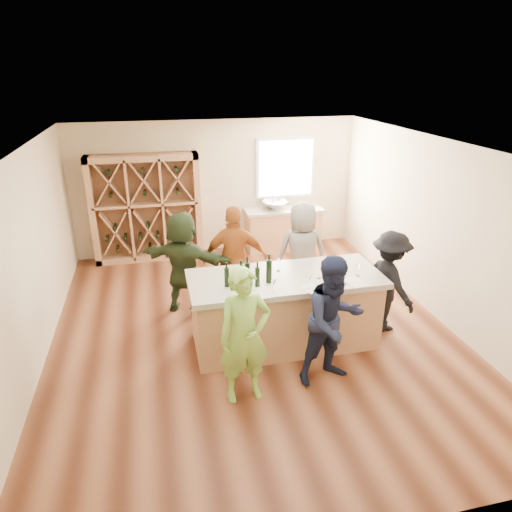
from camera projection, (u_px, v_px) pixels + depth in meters
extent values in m
cube|color=brown|center=(253.00, 332.00, 7.13)|extent=(6.00, 7.00, 0.10)
cube|color=white|center=(252.00, 144.00, 6.01)|extent=(6.00, 7.00, 0.10)
cube|color=beige|center=(217.00, 187.00, 9.76)|extent=(6.00, 0.10, 2.80)
cube|color=beige|center=(355.00, 417.00, 3.38)|extent=(6.00, 0.10, 2.80)
cube|color=beige|center=(24.00, 265.00, 5.94)|extent=(0.10, 7.00, 2.80)
cube|color=beige|center=(441.00, 230.00, 7.20)|extent=(0.10, 7.00, 2.80)
cube|color=white|center=(285.00, 168.00, 9.86)|extent=(1.30, 0.06, 1.30)
cube|color=white|center=(286.00, 168.00, 9.83)|extent=(1.18, 0.01, 1.18)
cube|color=tan|center=(146.00, 208.00, 9.32)|extent=(2.20, 0.45, 2.20)
cube|color=tan|center=(283.00, 230.00, 10.11)|extent=(1.60, 0.58, 0.86)
cube|color=#B0A390|center=(283.00, 210.00, 9.93)|extent=(1.70, 0.62, 0.06)
imported|color=silver|center=(275.00, 205.00, 9.84)|extent=(0.54, 0.54, 0.19)
cylinder|color=silver|center=(273.00, 200.00, 9.98)|extent=(0.02, 0.02, 0.30)
cube|color=tan|center=(285.00, 312.00, 6.60)|extent=(2.60, 1.00, 1.00)
cube|color=#B0A390|center=(286.00, 279.00, 6.39)|extent=(2.72, 1.12, 0.08)
cylinder|color=black|center=(227.00, 277.00, 6.03)|extent=(0.07, 0.07, 0.27)
cylinder|color=black|center=(241.00, 277.00, 5.96)|extent=(0.10, 0.10, 0.33)
cylinder|color=black|center=(247.00, 272.00, 6.14)|extent=(0.09, 0.09, 0.30)
cylinder|color=black|center=(257.00, 277.00, 6.04)|extent=(0.08, 0.08, 0.27)
cylinder|color=black|center=(269.00, 271.00, 6.14)|extent=(0.09, 0.09, 0.33)
cone|color=white|center=(273.00, 286.00, 5.88)|extent=(0.08, 0.08, 0.19)
cone|color=white|center=(309.00, 283.00, 5.98)|extent=(0.09, 0.09, 0.18)
cone|color=white|center=(345.00, 278.00, 6.10)|extent=(0.10, 0.10, 0.20)
cone|color=white|center=(319.00, 273.00, 6.28)|extent=(0.07, 0.07, 0.16)
cone|color=white|center=(358.00, 270.00, 6.35)|extent=(0.08, 0.08, 0.17)
cube|color=white|center=(266.00, 292.00, 5.92)|extent=(0.27, 0.35, 0.00)
cube|color=white|center=(312.00, 289.00, 6.02)|extent=(0.31, 0.36, 0.00)
cube|color=white|center=(355.00, 282.00, 6.20)|extent=(0.29, 0.36, 0.00)
imported|color=#8CC64C|center=(245.00, 336.00, 5.35)|extent=(0.67, 0.52, 1.73)
imported|color=#191E38|center=(333.00, 321.00, 5.68)|extent=(0.91, 0.61, 1.72)
imported|color=black|center=(389.00, 281.00, 6.88)|extent=(0.67, 1.10, 1.58)
imported|color=#994C19|center=(235.00, 259.00, 7.42)|extent=(1.12, 0.70, 1.78)
imported|color=slate|center=(302.00, 254.00, 7.64)|extent=(0.89, 0.60, 1.77)
imported|color=#263319|center=(184.00, 263.00, 7.36)|extent=(1.67, 1.29, 1.72)
cone|color=white|center=(278.00, 265.00, 6.51)|extent=(0.07, 0.07, 0.18)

